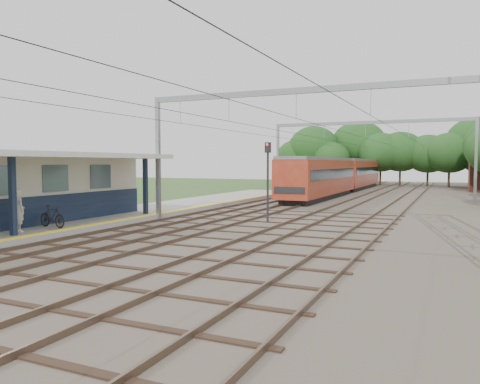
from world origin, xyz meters
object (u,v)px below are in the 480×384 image
Objects in this scene: train at (342,174)px; signal_post at (268,173)px; person at (19,210)px; bicycle at (52,216)px.

train is 7.96× the size of signal_post.
signal_post reaches higher than train.
train reaches higher than person.
train is 26.72m from signal_post.
person is 1.09× the size of bicycle.
signal_post is (7.61, 7.55, 1.92)m from bicycle.
person is 12.13m from signal_post.
bicycle is (0.27, 1.54, -0.41)m from person.
train is (5.76, 34.21, 1.21)m from bicycle.
bicycle is at bearing -99.57° from train.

